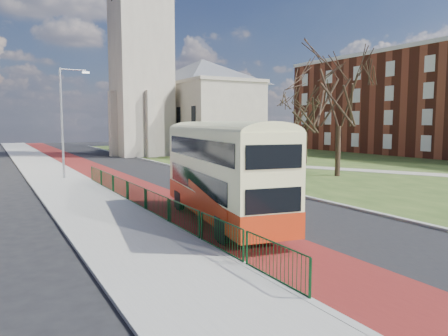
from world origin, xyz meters
TOP-DOWN VIEW (x-y plane):
  - ground at (0.00, 0.00)m, footprint 160.00×160.00m
  - road_carriageway at (1.50, 20.00)m, footprint 9.00×120.00m
  - bus_lane at (-1.20, 20.00)m, footprint 3.40×120.00m
  - pavement_west at (-5.00, 20.00)m, footprint 4.00×120.00m
  - kerb_west at (-3.00, 20.00)m, footprint 0.25×120.00m
  - kerb_east at (6.10, 22.00)m, footprint 0.25×80.00m
  - grass_green at (26.00, 22.00)m, footprint 40.00×80.00m
  - footpath at (20.00, 10.00)m, footprint 18.84×32.82m
  - pedestrian_railing at (-2.95, 4.00)m, footprint 0.07×24.00m
  - gothic_church at (12.56, 38.00)m, footprint 16.38×18.00m
  - brick_terrace at (40.00, 20.00)m, footprint 10.30×44.30m
  - streetlamp at (-4.35, 18.00)m, footprint 2.13×0.18m
  - bus at (-0.88, 0.18)m, footprint 3.74×9.96m
  - winter_tree_near at (14.54, 9.80)m, footprint 7.37×7.37m
  - winter_tree_far at (19.05, 19.37)m, footprint 6.21×6.21m
  - litter_bin at (8.11, 8.75)m, footprint 0.82×0.82m

SIDE VIEW (x-z plane):
  - ground at x=0.00m, z-range 0.00..0.00m
  - road_carriageway at x=1.50m, z-range 0.00..0.01m
  - bus_lane at x=-1.20m, z-range 0.00..0.01m
  - grass_green at x=26.00m, z-range 0.00..0.04m
  - footpath at x=20.00m, z-range 0.04..0.07m
  - pavement_west at x=-5.00m, z-range 0.00..0.12m
  - kerb_west at x=-3.00m, z-range 0.00..0.13m
  - kerb_east at x=6.10m, z-range 0.00..0.13m
  - litter_bin at x=8.11m, z-range 0.04..1.05m
  - pedestrian_railing at x=-2.95m, z-range -0.01..1.11m
  - bus at x=-0.88m, z-range 0.29..4.35m
  - streetlamp at x=-4.35m, z-range 0.59..8.59m
  - winter_tree_far at x=19.05m, z-range 1.58..9.62m
  - brick_terrace at x=40.00m, z-range 0.01..13.51m
  - winter_tree_near at x=14.54m, z-range 1.96..11.91m
  - gothic_church at x=12.56m, z-range -6.87..33.13m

